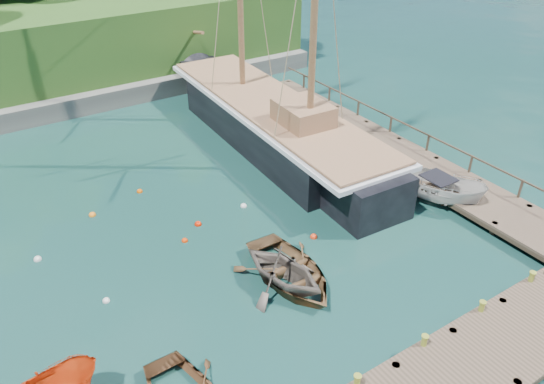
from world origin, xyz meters
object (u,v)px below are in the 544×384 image
at_px(rowboat_1, 283,287).
at_px(schooner, 273,127).
at_px(rowboat_2, 289,279).
at_px(cabin_boat_white, 434,202).

distance_m(rowboat_1, schooner, 13.05).
relative_size(rowboat_1, rowboat_2, 0.76).
relative_size(rowboat_2, schooner, 0.18).
height_order(rowboat_2, schooner, schooner).
height_order(rowboat_1, schooner, schooner).
height_order(rowboat_1, cabin_boat_white, rowboat_1).
relative_size(rowboat_2, cabin_boat_white, 1.05).
height_order(rowboat_2, cabin_boat_white, cabin_boat_white).
xyz_separation_m(rowboat_2, schooner, (6.33, 10.87, 1.10)).
bearing_deg(cabin_boat_white, rowboat_2, 162.88).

